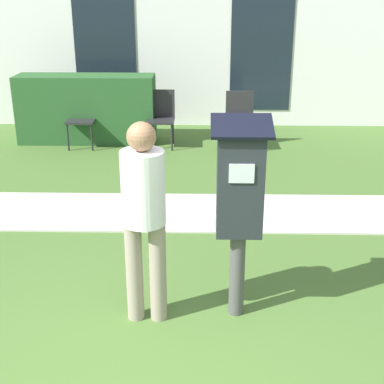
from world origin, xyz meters
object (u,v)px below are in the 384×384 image
(person_standing, at_px, (144,209))
(outdoor_chair_left, at_px, (82,114))
(outdoor_chair_middle, at_px, (161,114))
(outdoor_chair_right, at_px, (240,115))
(parking_meter, at_px, (240,194))

(person_standing, height_order, outdoor_chair_left, person_standing)
(outdoor_chair_left, bearing_deg, person_standing, -93.55)
(person_standing, distance_m, outdoor_chair_middle, 4.88)
(outdoor_chair_right, bearing_deg, outdoor_chair_middle, -174.15)
(parking_meter, xyz_separation_m, outdoor_chair_left, (-2.22, 4.75, -0.49))
(outdoor_chair_left, height_order, outdoor_chair_middle, same)
(outdoor_chair_left, xyz_separation_m, outdoor_chair_middle, (1.26, 0.03, 0.00))
(person_standing, bearing_deg, outdoor_chair_middle, 100.64)
(person_standing, height_order, outdoor_chair_right, person_standing)
(outdoor_chair_right, bearing_deg, parking_meter, -83.79)
(outdoor_chair_left, height_order, outdoor_chair_right, same)
(person_standing, bearing_deg, outdoor_chair_left, 115.07)
(person_standing, xyz_separation_m, outdoor_chair_right, (1.00, 4.77, -0.40))
(person_standing, relative_size, outdoor_chair_left, 1.76)
(person_standing, bearing_deg, outdoor_chair_right, 85.72)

